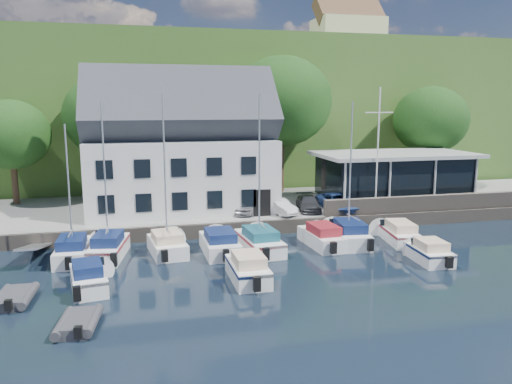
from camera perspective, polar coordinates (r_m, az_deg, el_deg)
ground at (r=26.35m, az=10.68°, el=-10.59°), size 180.00×180.00×0.00m
quay at (r=42.15m, az=1.00°, el=-1.85°), size 60.00×13.00×1.00m
quay_face at (r=36.05m, az=3.58°, el=-3.93°), size 60.00×0.30×1.00m
hillside at (r=85.06m, az=-6.56°, el=9.21°), size 160.00×75.00×16.00m
field_patch at (r=94.47m, az=-2.29°, el=14.30°), size 50.00×30.00×0.30m
farmhouse at (r=81.85m, az=10.43°, el=17.58°), size 10.40×7.00×8.20m
harbor_building at (r=39.26m, az=-8.58°, el=4.32°), size 14.40×8.20×8.70m
club_pavilion at (r=44.36m, az=15.42°, el=1.73°), size 13.20×7.20×4.10m
seawall at (r=41.22m, az=19.60°, el=-1.16°), size 18.00×0.50×1.20m
gangway at (r=33.34m, az=-23.76°, el=-6.85°), size 1.20×6.00×1.40m
car_silver at (r=37.81m, az=-1.28°, el=-1.55°), size 2.37×3.73×1.18m
car_white at (r=37.60m, az=2.66°, el=-1.66°), size 2.26×3.68×1.14m
car_dgrey at (r=38.98m, az=5.99°, el=-1.29°), size 2.25×4.12×1.13m
car_blue at (r=39.41m, az=9.29°, el=-1.06°), size 1.86×4.15×1.39m
flagpole at (r=39.10m, az=13.73°, el=4.67°), size 2.27×0.20×9.44m
tree_0 at (r=45.29m, az=-26.07°, el=4.08°), size 6.26×6.26×8.56m
tree_1 at (r=45.04m, az=-16.33°, el=6.01°), size 7.80×7.80×10.66m
tree_2 at (r=45.98m, az=-2.94°, el=6.93°), size 8.33×8.33×11.39m
tree_3 at (r=46.73m, az=2.97°, el=7.70°), size 9.20×9.20×12.57m
tree_5 at (r=52.02m, az=19.21°, el=5.92°), size 7.22×7.22×9.87m
boat_r1_0 at (r=31.00m, az=-20.64°, el=0.73°), size 2.06×6.33×9.07m
boat_r1_1 at (r=30.79m, az=-16.87°, el=1.35°), size 2.97×6.66×9.56m
boat_r1_2 at (r=30.71m, az=-10.34°, el=1.03°), size 2.83×5.83×8.95m
boat_r1_3 at (r=31.33m, az=-4.18°, el=-5.62°), size 2.28×6.39×1.51m
boat_r1_4 at (r=30.89m, az=0.38°, el=1.53°), size 2.76×6.97×9.25m
boat_r1_5 at (r=33.04m, az=7.56°, el=-4.87°), size 2.40×6.36×1.49m
boat_r1_6 at (r=33.13m, az=10.73°, el=2.24°), size 3.03×7.09×9.60m
boat_r1_7 at (r=35.14m, az=15.99°, el=-4.33°), size 2.86×6.59×1.42m
boat_r2_0 at (r=26.75m, az=-18.63°, el=-8.98°), size 2.61×5.51×1.45m
boat_r2_2 at (r=26.56m, az=-0.95°, el=-8.51°), size 1.97×5.57×1.51m
boat_r2_4 at (r=31.34m, az=19.16°, el=-6.31°), size 2.19×4.87×1.35m
dinghy_0 at (r=26.40m, az=-25.89°, el=-10.64°), size 1.85×2.96×0.67m
dinghy_1 at (r=22.64m, az=-19.65°, el=-13.69°), size 1.97×2.95×0.65m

